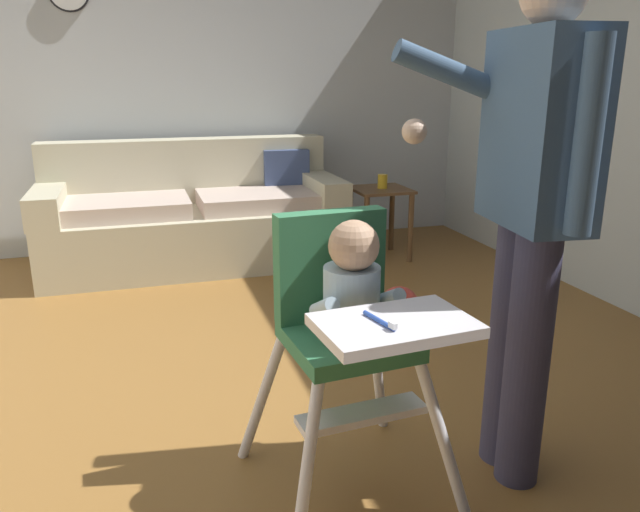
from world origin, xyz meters
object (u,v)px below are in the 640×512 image
at_px(couch, 194,217).
at_px(adult_standing, 531,207).
at_px(toy_ball, 399,306).
at_px(side_table, 380,207).
at_px(sippy_cup, 382,181).
at_px(high_chair, 348,309).

relative_size(couch, adult_standing, 1.28).
bearing_deg(toy_ball, couch, 121.11).
bearing_deg(adult_standing, couch, -67.61).
relative_size(couch, side_table, 3.98).
height_order(adult_standing, sippy_cup, adult_standing).
distance_m(adult_standing, sippy_cup, 2.59).
xyz_separation_m(couch, high_chair, (0.20, -2.72, 0.29)).
height_order(adult_standing, side_table, adult_standing).
relative_size(adult_standing, sippy_cup, 16.18).
xyz_separation_m(couch, sippy_cup, (1.33, -0.29, 0.24)).
relative_size(couch, sippy_cup, 20.69).
distance_m(toy_ball, sippy_cup, 1.38).
xyz_separation_m(adult_standing, toy_ball, (0.16, 1.27, -0.81)).
distance_m(adult_standing, toy_ball, 1.51).
height_order(couch, toy_ball, couch).
xyz_separation_m(side_table, sippy_cup, (0.01, 0.00, 0.19)).
relative_size(toy_ball, sippy_cup, 2.17).
bearing_deg(couch, adult_standing, 15.19).
height_order(couch, adult_standing, adult_standing).
relative_size(high_chair, side_table, 1.75).
bearing_deg(high_chair, sippy_cup, 150.77).
bearing_deg(sippy_cup, side_table, -180.00).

